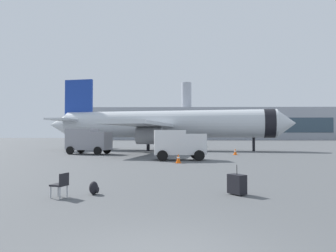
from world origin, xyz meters
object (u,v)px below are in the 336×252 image
Objects in this scene: traveller_backpack at (94,188)px; safety_cone_near at (178,158)px; service_truck at (88,140)px; rolling_suitcase at (237,184)px; gate_chair at (61,183)px; cargo_van at (179,143)px; airplane_at_gate at (165,124)px; safety_cone_mid at (235,152)px.

safety_cone_near is at bearing 75.45° from traveller_backpack.
service_truck is 26.35m from rolling_suitcase.
rolling_suitcase reaches higher than traveller_backpack.
cargo_van is at bearing 74.88° from gate_chair.
rolling_suitcase reaches higher than safety_cone_near.
traveller_backpack is (-1.54, -32.50, -3.42)m from airplane_at_gate.
gate_chair is (-1.00, -0.63, 0.27)m from traveller_backpack.
safety_cone_mid is (16.37, -1.03, -1.26)m from service_truck.
gate_chair is at bearing -76.45° from service_truck.
traveller_backpack is 0.56× the size of gate_chair.
cargo_van reaches higher than traveller_backpack.
cargo_van is at bearing -38.36° from service_truck.
cargo_van is 3.06m from safety_cone_near.
safety_cone_near is at bearing -91.42° from cargo_van.
service_truck is 10.79× the size of traveller_backpack.
cargo_van is 9.43m from safety_cone_mid.
rolling_suitcase reaches higher than gate_chair.
safety_cone_near is 1.06× the size of safety_cone_mid.
airplane_at_gate is 13.31m from safety_cone_mid.
safety_cone_mid is 0.64× the size of rolling_suitcase.
safety_cone_mid is 25.35m from gate_chair.
gate_chair is (-4.34, -16.05, -0.95)m from cargo_van.
safety_cone_mid is at bearing -3.60° from service_truck.
safety_cone_mid is 1.47× the size of traveller_backpack.
rolling_suitcase is (2.00, -12.51, 0.02)m from safety_cone_near.
service_truck is 1.13× the size of cargo_van.
gate_chair is at bearing -107.92° from safety_cone_near.
safety_cone_mid is at bearing 57.40° from safety_cone_near.
gate_chair reaches higher than safety_cone_mid.
service_truck is 24.45m from traveller_backpack.
safety_cone_near is at bearing -122.60° from safety_cone_mid.
gate_chair is (-2.54, -33.13, -3.16)m from airplane_at_gate.
rolling_suitcase is at bearing -83.45° from airplane_at_gate.
safety_cone_mid reaches higher than traveller_backpack.
gate_chair is at bearing -94.39° from airplane_at_gate.
service_truck is 14.88m from safety_cone_near.
safety_cone_near is 11.70m from safety_cone_mid.
service_truck is (-8.35, -9.05, -2.05)m from airplane_at_gate.
service_truck is at bearing 176.40° from safety_cone_mid.
rolling_suitcase is (1.93, -15.37, -1.06)m from cargo_van.
traveller_backpack is at bearing -113.11° from safety_cone_mid.
rolling_suitcase is 2.29× the size of traveller_backpack.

